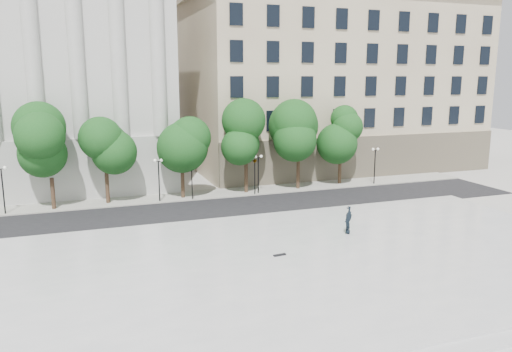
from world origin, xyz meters
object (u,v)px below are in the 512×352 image
object	(u,v)px
traffic_light_west	(191,163)
skateboard	(280,255)
person_lying	(348,230)
traffic_light_east	(255,158)

from	to	relation	value
traffic_light_west	skateboard	world-z (taller)	traffic_light_west
traffic_light_west	person_lying	world-z (taller)	traffic_light_west
traffic_light_west	person_lying	xyz separation A→B (m)	(8.11, -15.57, -2.93)
person_lying	traffic_light_west	bearing A→B (deg)	73.95
traffic_light_west	traffic_light_east	distance (m)	6.41
traffic_light_west	skateboard	size ratio (longest dim) A/B	4.91
traffic_light_east	traffic_light_west	bearing A→B (deg)	180.00
traffic_light_west	skateboard	distance (m)	18.46
person_lying	skateboard	size ratio (longest dim) A/B	2.37
traffic_light_west	traffic_light_east	size ratio (longest dim) A/B	0.98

